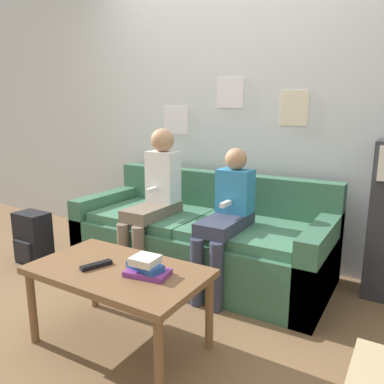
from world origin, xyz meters
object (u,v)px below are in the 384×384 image
at_px(person_right, 226,215).
at_px(person_left, 154,194).
at_px(couch, 201,239).
at_px(backpack, 33,239).
at_px(coffee_table, 118,277).
at_px(tv_remote, 96,265).

bearing_deg(person_right, person_left, 178.10).
relative_size(couch, person_left, 1.76).
distance_m(couch, backpack, 1.41).
bearing_deg(backpack, couch, 24.70).
distance_m(person_right, backpack, 1.67).
bearing_deg(person_right, backpack, -166.40).
xyz_separation_m(coffee_table, backpack, (-1.38, 0.48, -0.18)).
distance_m(couch, coffee_table, 1.08).
bearing_deg(person_left, backpack, -157.25).
distance_m(tv_remote, backpack, 1.40).
bearing_deg(coffee_table, backpack, 160.89).
height_order(couch, coffee_table, couch).
xyz_separation_m(coffee_table, person_right, (0.21, 0.86, 0.16)).
distance_m(person_left, tv_remote, 1.00).
xyz_separation_m(person_left, person_right, (0.62, -0.02, -0.07)).
distance_m(couch, person_left, 0.51).
height_order(coffee_table, person_left, person_left).
height_order(person_left, tv_remote, person_left).
bearing_deg(coffee_table, person_left, 115.23).
xyz_separation_m(person_right, backpack, (-1.59, -0.38, -0.34)).
height_order(couch, tv_remote, couch).
distance_m(person_left, backpack, 1.13).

